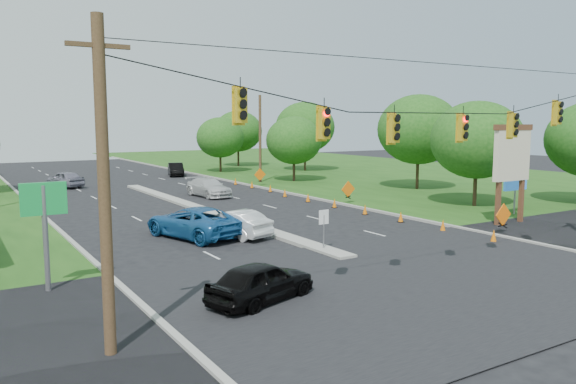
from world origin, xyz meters
TOP-DOWN VIEW (x-y plane):
  - ground at (0.00, 0.00)m, footprint 160.00×160.00m
  - grass_right at (30.00, 20.00)m, footprint 40.00×160.00m
  - cross_street at (0.00, 0.00)m, footprint 160.00×14.00m
  - curb_left at (-10.10, 30.00)m, footprint 0.25×110.00m
  - curb_right at (10.10, 30.00)m, footprint 0.25×110.00m
  - median at (0.00, 21.00)m, footprint 1.00×34.00m
  - median_sign at (0.00, 6.00)m, footprint 0.55×0.06m
  - signal_span at (-0.05, -1.00)m, footprint 25.60×0.32m
  - utility_pole_far_right at (12.50, 35.00)m, footprint 0.28×0.28m
  - pylon_sign at (14.31, 6.20)m, footprint 5.90×2.30m
  - cone_0 at (8.77, 3.00)m, footprint 0.32×0.32m
  - cone_1 at (8.77, 6.50)m, footprint 0.32×0.32m
  - cone_2 at (8.77, 10.00)m, footprint 0.32×0.32m
  - cone_3 at (8.77, 13.50)m, footprint 0.32×0.32m
  - cone_4 at (8.77, 17.00)m, footprint 0.32×0.32m
  - cone_5 at (8.77, 20.50)m, footprint 0.32×0.32m
  - cone_6 at (8.77, 24.00)m, footprint 0.32×0.32m
  - cone_7 at (9.37, 27.50)m, footprint 0.32×0.32m
  - cone_8 at (9.37, 31.00)m, footprint 0.32×0.32m
  - cone_9 at (9.37, 34.50)m, footprint 0.32×0.32m
  - work_sign_0 at (10.80, 4.00)m, footprint 1.27×0.58m
  - work_sign_1 at (10.80, 18.00)m, footprint 1.27×0.58m
  - work_sign_2 at (10.80, 32.00)m, footprint 1.27×0.58m
  - tree_7 at (18.00, 12.00)m, footprint 6.72×6.72m
  - tree_8 at (22.00, 22.00)m, footprint 7.56×7.56m
  - tree_9 at (16.00, 34.00)m, footprint 5.88×5.88m
  - tree_10 at (24.00, 44.00)m, footprint 7.56×7.56m
  - tree_11 at (20.00, 55.00)m, footprint 6.72×6.72m
  - tree_12 at (14.00, 48.00)m, footprint 5.88×5.88m
  - black_sedan at (-6.33, 0.84)m, footprint 4.63×2.99m
  - white_sedan at (-2.14, 11.46)m, footprint 2.93×4.80m
  - blue_pickup at (-4.07, 12.50)m, footprint 4.40×6.63m
  - silver_car_far at (3.48, 27.72)m, footprint 2.58×5.46m
  - silver_car_oncoming at (-5.63, 40.99)m, footprint 3.26×5.03m
  - dark_car_receding at (7.59, 46.53)m, footprint 2.80×4.85m

SIDE VIEW (x-z plane):
  - ground at x=0.00m, z-range 0.00..0.00m
  - grass_right at x=30.00m, z-range -0.03..0.03m
  - cross_street at x=0.00m, z-range -0.01..0.01m
  - curb_left at x=-10.10m, z-range -0.08..0.08m
  - curb_right at x=10.10m, z-range -0.08..0.08m
  - median at x=0.00m, z-range -0.09..0.09m
  - cone_0 at x=8.77m, z-range 0.00..0.70m
  - cone_1 at x=8.77m, z-range 0.00..0.70m
  - cone_2 at x=8.77m, z-range 0.00..0.70m
  - cone_3 at x=8.77m, z-range 0.00..0.70m
  - cone_4 at x=8.77m, z-range 0.00..0.70m
  - cone_5 at x=8.77m, z-range 0.00..0.70m
  - cone_6 at x=8.77m, z-range 0.00..0.70m
  - cone_7 at x=9.37m, z-range 0.00..0.70m
  - cone_8 at x=9.37m, z-range 0.00..0.70m
  - cone_9 at x=9.37m, z-range 0.00..0.70m
  - black_sedan at x=-6.33m, z-range 0.00..1.47m
  - white_sedan at x=-2.14m, z-range 0.00..1.49m
  - dark_car_receding at x=7.59m, z-range 0.00..1.51m
  - silver_car_far at x=3.48m, z-range 0.00..1.54m
  - silver_car_oncoming at x=-5.63m, z-range 0.00..1.59m
  - blue_pickup at x=-4.07m, z-range 0.00..1.69m
  - work_sign_0 at x=10.80m, z-range 0.41..1.78m
  - work_sign_1 at x=10.80m, z-range 0.41..1.78m
  - work_sign_2 at x=10.80m, z-range 0.41..1.78m
  - median_sign at x=0.00m, z-range 0.44..2.49m
  - pylon_sign at x=14.31m, z-range 0.94..7.06m
  - tree_9 at x=16.00m, z-range 0.91..7.77m
  - tree_12 at x=14.00m, z-range 0.91..7.77m
  - utility_pole_far_right at x=12.50m, z-range 0.00..9.00m
  - tree_7 at x=18.00m, z-range 1.04..8.88m
  - tree_11 at x=20.00m, z-range 1.04..8.88m
  - signal_span at x=-0.05m, z-range 0.47..9.47m
  - tree_8 at x=22.00m, z-range 1.17..9.99m
  - tree_10 at x=24.00m, z-range 1.17..9.99m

